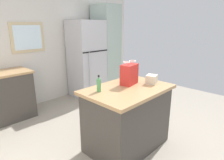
{
  "coord_description": "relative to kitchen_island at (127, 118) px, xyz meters",
  "views": [
    {
      "loc": [
        -2.06,
        -1.46,
        1.72
      ],
      "look_at": [
        -0.14,
        0.4,
        0.95
      ],
      "focal_mm": 30.81,
      "sensor_mm": 36.0,
      "label": 1
    }
  ],
  "objects": [
    {
      "name": "ground",
      "position": [
        0.14,
        -0.1,
        -0.45
      ],
      "size": [
        6.25,
        6.25,
        0.0
      ],
      "primitive_type": "plane",
      "color": "#9E9384"
    },
    {
      "name": "tall_cabinet",
      "position": [
        1.63,
        2.1,
        0.65
      ],
      "size": [
        0.53,
        0.62,
        2.2
      ],
      "color": "#9EB2A8",
      "rests_on": "ground"
    },
    {
      "name": "shopping_bag",
      "position": [
        0.14,
        0.1,
        0.59
      ],
      "size": [
        0.29,
        0.2,
        0.34
      ],
      "color": "red",
      "rests_on": "kitchen_island"
    },
    {
      "name": "back_wall",
      "position": [
        0.14,
        2.5,
        0.91
      ],
      "size": [
        5.21,
        0.13,
        2.73
      ],
      "color": "silver",
      "rests_on": "ground"
    },
    {
      "name": "bottle",
      "position": [
        -0.37,
        0.17,
        0.54
      ],
      "size": [
        0.05,
        0.05,
        0.22
      ],
      "color": "#4C9956",
      "rests_on": "kitchen_island"
    },
    {
      "name": "refrigerator",
      "position": [
        0.97,
        2.1,
        0.46
      ],
      "size": [
        0.74,
        0.7,
        1.82
      ],
      "color": "#B7B7BC",
      "rests_on": "ground"
    },
    {
      "name": "small_box",
      "position": [
        0.39,
        -0.12,
        0.51
      ],
      "size": [
        0.19,
        0.18,
        0.13
      ],
      "primitive_type": "cube",
      "rotation": [
        0.0,
        0.0,
        0.3
      ],
      "color": "beige",
      "rests_on": "kitchen_island"
    },
    {
      "name": "kitchen_island",
      "position": [
        0.0,
        0.0,
        0.0
      ],
      "size": [
        1.19,
        0.81,
        0.9
      ],
      "color": "#423D38",
      "rests_on": "ground"
    }
  ]
}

